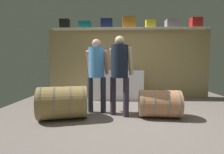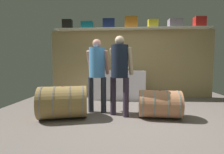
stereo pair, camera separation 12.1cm
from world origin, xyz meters
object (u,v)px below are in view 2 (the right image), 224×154
object	(u,v)px
toolcase_yellow	(153,24)
toolcase_teal	(87,25)
toolcase_orange	(131,22)
visitor_tasting	(97,68)
toolcase_navy	(109,24)
wine_bottle_clear	(96,66)
wine_barrel_near	(160,104)
wine_glass	(127,68)
work_cabinet	(118,85)
wine_barrel_far	(63,102)
toolcase_red	(200,22)
winemaker_pouring	(120,67)
toolcase_grey	(175,23)
toolcase_black	(67,25)

from	to	relation	value
toolcase_yellow	toolcase_teal	bearing A→B (deg)	176.59
toolcase_orange	visitor_tasting	distance (m)	2.29
toolcase_navy	wine_bottle_clear	size ratio (longest dim) A/B	1.15
toolcase_yellow	wine_bottle_clear	size ratio (longest dim) A/B	0.91
toolcase_teal	toolcase_yellow	size ratio (longest dim) A/B	1.21
wine_barrel_near	wine_glass	bearing A→B (deg)	114.43
toolcase_yellow	wine_barrel_near	bearing A→B (deg)	-98.02
work_cabinet	wine_barrel_far	distance (m)	2.19
toolcase_red	wine_barrel_far	world-z (taller)	toolcase_red
toolcase_red	toolcase_navy	bearing A→B (deg)	177.71
wine_bottle_clear	wine_barrel_far	world-z (taller)	wine_bottle_clear
wine_glass	winemaker_pouring	xyz separation A→B (m)	(-0.19, -1.55, 0.05)
toolcase_teal	work_cabinet	size ratio (longest dim) A/B	0.22
toolcase_grey	wine_barrel_near	bearing A→B (deg)	-114.66
wine_barrel_near	wine_barrel_far	size ratio (longest dim) A/B	0.81
wine_barrel_far	toolcase_red	bearing A→B (deg)	17.17
toolcase_grey	visitor_tasting	bearing A→B (deg)	-143.68
toolcase_orange	wine_glass	world-z (taller)	toolcase_orange
toolcase_yellow	toolcase_red	distance (m)	1.38
wine_bottle_clear	visitor_tasting	xyz separation A→B (m)	(0.28, -1.56, -0.02)
wine_barrel_far	visitor_tasting	xyz separation A→B (m)	(0.61, 0.45, 0.67)
toolcase_yellow	wine_barrel_near	distance (m)	2.81
toolcase_black	toolcase_red	world-z (taller)	toolcase_red
toolcase_orange	toolcase_teal	bearing A→B (deg)	179.85
toolcase_orange	toolcase_yellow	world-z (taller)	toolcase_orange
wine_glass	wine_barrel_near	world-z (taller)	wine_glass
toolcase_teal	winemaker_pouring	bearing A→B (deg)	-57.87
work_cabinet	toolcase_red	bearing A→B (deg)	4.79
toolcase_red	work_cabinet	bearing A→B (deg)	-177.50
toolcase_black	visitor_tasting	distance (m)	2.45
toolcase_black	toolcase_orange	xyz separation A→B (m)	(2.00, 0.00, 0.03)
toolcase_orange	wine_bottle_clear	distance (m)	1.71
toolcase_red	toolcase_teal	bearing A→B (deg)	177.71
toolcase_orange	wine_bottle_clear	world-z (taller)	toolcase_orange
winemaker_pouring	toolcase_red	bearing A→B (deg)	63.99
toolcase_navy	toolcase_red	size ratio (longest dim) A/B	1.15
toolcase_yellow	toolcase_grey	xyz separation A→B (m)	(0.66, 0.00, -0.00)
work_cabinet	wine_barrel_far	xyz separation A→B (m)	(-1.04, -1.92, -0.11)
toolcase_teal	toolcase_navy	xyz separation A→B (m)	(0.68, 0.00, 0.04)
toolcase_orange	wine_bottle_clear	bearing A→B (deg)	-174.34
toolcase_red	wine_barrel_near	world-z (taller)	toolcase_red
toolcase_teal	wine_bottle_clear	distance (m)	1.30
toolcase_teal	visitor_tasting	world-z (taller)	toolcase_teal
wine_barrel_far	toolcase_orange	bearing A→B (deg)	41.91
winemaker_pouring	visitor_tasting	world-z (taller)	winemaker_pouring
wine_glass	winemaker_pouring	world-z (taller)	winemaker_pouring
toolcase_grey	toolcase_navy	bearing A→B (deg)	178.02
toolcase_red	wine_bottle_clear	xyz separation A→B (m)	(-3.11, -0.11, -1.31)
wine_bottle_clear	wine_barrel_far	distance (m)	2.15
toolcase_yellow	wine_glass	distance (m)	1.58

